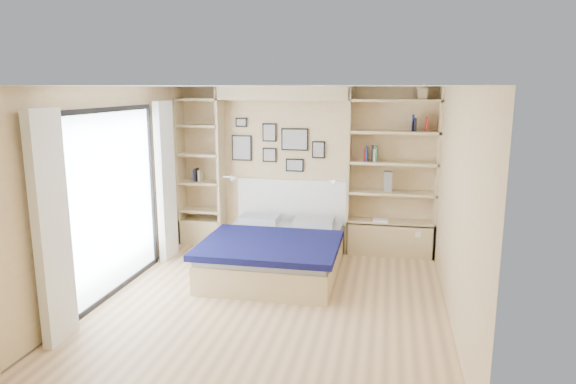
# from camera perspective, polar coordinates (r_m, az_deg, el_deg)

# --- Properties ---
(ground) EXTENTS (4.50, 4.50, 0.00)m
(ground) POSITION_cam_1_polar(r_m,az_deg,el_deg) (6.20, -1.72, -12.10)
(ground) COLOR #DBB47C
(ground) RESTS_ON ground
(room_shell) EXTENTS (4.50, 4.50, 4.50)m
(room_shell) POSITION_cam_1_polar(r_m,az_deg,el_deg) (7.38, -2.05, 0.55)
(room_shell) COLOR #DBBA86
(room_shell) RESTS_ON ground
(bed) EXTENTS (1.77, 2.31, 1.07)m
(bed) POSITION_cam_1_polar(r_m,az_deg,el_deg) (7.08, -1.32, -6.61)
(bed) COLOR #CAB480
(bed) RESTS_ON ground
(photo_gallery) EXTENTS (1.48, 0.02, 0.82)m
(photo_gallery) POSITION_cam_1_polar(r_m,az_deg,el_deg) (8.00, -1.38, 5.22)
(photo_gallery) COLOR black
(photo_gallery) RESTS_ON ground
(reading_lamps) EXTENTS (1.92, 0.12, 0.15)m
(reading_lamps) POSITION_cam_1_polar(r_m,az_deg,el_deg) (7.82, -0.63, 1.35)
(reading_lamps) COLOR silver
(reading_lamps) RESTS_ON ground
(shelf_decor) EXTENTS (3.56, 0.23, 2.03)m
(shelf_decor) POSITION_cam_1_polar(r_m,az_deg,el_deg) (7.65, 9.47, 5.25)
(shelf_decor) COLOR maroon
(shelf_decor) RESTS_ON ground
(deck) EXTENTS (3.20, 4.00, 0.05)m
(deck) POSITION_cam_1_polar(r_m,az_deg,el_deg) (7.79, -28.83, -8.56)
(deck) COLOR #6A5B4E
(deck) RESTS_ON ground
(deck_chair) EXTENTS (0.66, 0.96, 0.89)m
(deck_chair) POSITION_cam_1_polar(r_m,az_deg,el_deg) (8.48, -25.14, -3.61)
(deck_chair) COLOR tan
(deck_chair) RESTS_ON ground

